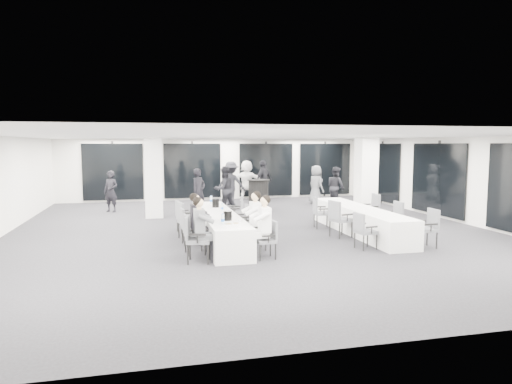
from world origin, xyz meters
TOP-DOWN VIEW (x-y plane):
  - room at (0.89, 1.11)m, footprint 14.04×16.04m
  - column_left at (-2.80, 3.20)m, footprint 0.60×0.60m
  - column_right at (4.20, 1.00)m, footprint 0.60×0.60m
  - banquet_table_main at (-1.18, -1.27)m, footprint 0.90×5.00m
  - banquet_table_side at (2.96, -1.13)m, footprint 0.90×5.00m
  - cocktail_table at (1.15, 3.90)m, footprint 0.87×0.87m
  - chair_main_left_near at (-2.02, -3.32)m, footprint 0.60×0.64m
  - chair_main_left_second at (-2.01, -2.55)m, footprint 0.51×0.56m
  - chair_main_left_mid at (-2.01, -1.54)m, footprint 0.50×0.55m
  - chair_main_left_fourth at (-2.01, -0.81)m, footprint 0.62×0.65m
  - chair_main_left_far at (-2.01, 0.17)m, footprint 0.56×0.59m
  - chair_main_right_near at (-0.35, -3.35)m, footprint 0.46×0.51m
  - chair_main_right_second at (-0.35, -2.43)m, footprint 0.48×0.53m
  - chair_main_right_mid at (-0.34, -1.69)m, footprint 0.55×0.60m
  - chair_main_right_fourth at (-0.35, -0.67)m, footprint 0.51×0.54m
  - chair_main_right_far at (-0.34, 0.42)m, footprint 0.61×0.64m
  - chair_side_left_near at (2.13, -3.01)m, footprint 0.51×0.55m
  - chair_side_left_mid at (2.12, -1.53)m, footprint 0.63×0.66m
  - chair_side_left_far at (2.13, -0.08)m, footprint 0.55×0.59m
  - chair_side_right_near at (3.79, -3.21)m, footprint 0.50×0.56m
  - chair_side_right_mid at (3.79, -1.59)m, footprint 0.49×0.55m
  - chair_side_right_far at (3.80, -0.21)m, footprint 0.53×0.59m
  - seated_guest_a at (-1.85, -3.33)m, footprint 0.50×0.38m
  - seated_guest_b at (-1.85, -2.55)m, footprint 0.50×0.38m
  - seated_guest_c at (-0.51, -3.35)m, footprint 0.50×0.38m
  - seated_guest_d at (-0.51, -2.44)m, footprint 0.50×0.38m
  - standing_guest_a at (-1.18, 3.69)m, footprint 0.89×0.87m
  - standing_guest_b at (-0.19, 3.87)m, footprint 1.09×0.87m
  - standing_guest_c at (0.43, 5.86)m, footprint 1.51×1.16m
  - standing_guest_d at (2.05, 6.65)m, footprint 1.39×1.33m
  - standing_guest_e at (4.07, 5.36)m, footprint 0.80×1.03m
  - standing_guest_f at (1.40, 7.20)m, footprint 2.05×1.47m
  - standing_guest_g at (-4.38, 4.91)m, footprint 0.82×0.78m
  - standing_guest_h at (4.49, 4.22)m, footprint 0.75×1.01m
  - ice_bucket_near at (-1.13, -2.45)m, footprint 0.20×0.20m
  - ice_bucket_far at (-1.09, -0.11)m, footprint 0.21×0.21m
  - water_bottle_a at (-1.34, -2.96)m, footprint 0.07×0.07m
  - water_bottle_b at (-1.03, -0.93)m, footprint 0.07×0.07m
  - water_bottle_c at (-1.11, 0.68)m, footprint 0.08×0.08m
  - plate_a at (-1.21, -2.99)m, footprint 0.20×0.20m
  - plate_b at (-1.03, -2.95)m, footprint 0.21×0.21m
  - plate_c at (-1.06, -1.72)m, footprint 0.21×0.21m
  - wine_glass at (-1.04, -3.47)m, footprint 0.08×0.08m

SIDE VIEW (x-z plane):
  - banquet_table_main at x=-1.18m, z-range 0.00..0.75m
  - banquet_table_side at x=2.96m, z-range 0.00..0.75m
  - chair_main_right_near at x=-0.35m, z-range 0.06..0.92m
  - chair_main_right_fourth at x=-0.35m, z-range 0.06..0.93m
  - chair_main_right_second at x=-0.35m, z-range 0.06..0.96m
  - chair_side_left_near at x=2.13m, z-range 0.06..0.96m
  - chair_main_left_far at x=-2.01m, z-range 0.07..0.99m
  - chair_main_left_second at x=-2.01m, z-range 0.07..1.00m
  - chair_main_left_mid at x=-2.01m, z-range 0.07..1.00m
  - chair_side_right_mid at x=3.79m, z-range 0.07..1.02m
  - chair_side_left_far at x=2.13m, z-range 0.07..1.03m
  - chair_side_right_near at x=3.79m, z-range 0.07..1.04m
  - chair_main_right_mid at x=-0.34m, z-range 0.07..1.06m
  - chair_main_right_far at x=-0.34m, z-range 0.07..1.07m
  - chair_main_left_fourth at x=-2.01m, z-range 0.07..1.08m
  - chair_main_left_near at x=-2.02m, z-range 0.07..1.09m
  - chair_side_left_mid at x=2.12m, z-range 0.07..1.09m
  - chair_side_right_far at x=3.80m, z-range 0.07..1.10m
  - cocktail_table at x=1.15m, z-range 0.01..1.22m
  - plate_b at x=-1.03m, z-range 0.75..0.78m
  - plate_c at x=-1.06m, z-range 0.75..0.78m
  - plate_a at x=-1.21m, z-range 0.75..0.78m
  - seated_guest_a at x=-1.85m, z-range 0.09..1.53m
  - seated_guest_b at x=-1.85m, z-range 0.09..1.53m
  - seated_guest_c at x=-0.51m, z-range 0.09..1.53m
  - seated_guest_d at x=-0.51m, z-range 0.09..1.53m
  - water_bottle_b at x=-1.03m, z-range 0.75..0.96m
  - ice_bucket_near at x=-1.13m, z-range 0.75..0.98m
  - ice_bucket_far at x=-1.09m, z-range 0.75..0.98m
  - water_bottle_a at x=-1.34m, z-range 0.75..0.98m
  - water_bottle_c at x=-1.11m, z-range 0.75..0.99m
  - standing_guest_g at x=-4.38m, z-range 0.00..1.78m
  - wine_glass at x=-1.04m, z-range 0.80..1.00m
  - standing_guest_e at x=4.07m, z-range 0.00..1.87m
  - standing_guest_h at x=4.49m, z-range 0.00..1.88m
  - standing_guest_a at x=-1.18m, z-range 0.00..1.91m
  - standing_guest_b at x=-0.19m, z-range 0.00..1.96m
  - standing_guest_c at x=0.43m, z-range 0.00..2.09m
  - standing_guest_f at x=1.40m, z-range 0.00..2.09m
  - standing_guest_d at x=2.05m, z-range 0.00..2.11m
  - room at x=0.89m, z-range -0.03..2.81m
  - column_left at x=-2.80m, z-range 0.00..2.80m
  - column_right at x=4.20m, z-range 0.00..2.80m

